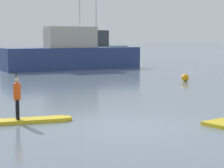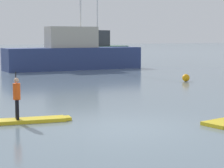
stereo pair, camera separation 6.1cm
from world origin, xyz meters
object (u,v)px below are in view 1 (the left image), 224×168
object	(u,v)px
fishing_boat_white_large	(72,54)
trawler_grey_distant	(92,49)
paddleboard_near	(18,121)
paddler_child_solo	(17,96)
mooring_buoy_mid	(185,78)

from	to	relation	value
fishing_boat_white_large	trawler_grey_distant	size ratio (longest dim) A/B	1.21
paddleboard_near	fishing_boat_white_large	world-z (taller)	fishing_boat_white_large
fishing_boat_white_large	trawler_grey_distant	world-z (taller)	fishing_boat_white_large
paddler_child_solo	trawler_grey_distant	distance (m)	32.09
fishing_boat_white_large	paddleboard_near	bearing A→B (deg)	-118.27
trawler_grey_distant	mooring_buoy_mid	xyz separation A→B (m)	(-4.97, -21.19, -0.91)
paddleboard_near	paddler_child_solo	distance (m)	0.71
trawler_grey_distant	fishing_boat_white_large	bearing A→B (deg)	-123.66
fishing_boat_white_large	mooring_buoy_mid	world-z (taller)	fishing_boat_white_large
paddleboard_near	paddler_child_solo	world-z (taller)	paddler_child_solo
fishing_boat_white_large	trawler_grey_distant	xyz separation A→B (m)	(6.73, 10.10, 0.01)
fishing_boat_white_large	mooring_buoy_mid	bearing A→B (deg)	-80.98
paddleboard_near	trawler_grey_distant	size ratio (longest dim) A/B	0.36
paddleboard_near	mooring_buoy_mid	size ratio (longest dim) A/B	7.49
mooring_buoy_mid	trawler_grey_distant	bearing A→B (deg)	76.80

